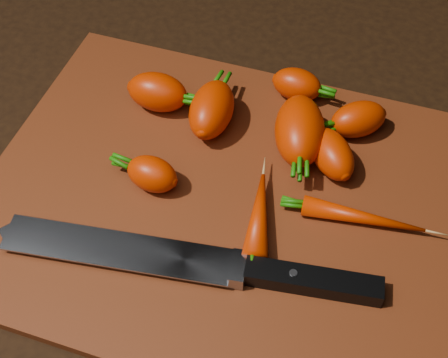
% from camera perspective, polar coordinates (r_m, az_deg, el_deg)
% --- Properties ---
extents(ground, '(2.00, 2.00, 0.01)m').
position_cam_1_polar(ground, '(0.67, -0.27, -2.48)').
color(ground, black).
extents(cutting_board, '(0.50, 0.40, 0.01)m').
position_cam_1_polar(cutting_board, '(0.66, -0.27, -1.93)').
color(cutting_board, maroon).
rests_on(cutting_board, ground).
extents(carrot_0, '(0.07, 0.05, 0.05)m').
position_cam_1_polar(carrot_0, '(0.73, -6.10, 7.91)').
color(carrot_0, '#BF2800').
rests_on(carrot_0, cutting_board).
extents(carrot_1, '(0.06, 0.04, 0.04)m').
position_cam_1_polar(carrot_1, '(0.65, -6.59, 0.45)').
color(carrot_1, '#BF2800').
rests_on(carrot_1, cutting_board).
extents(carrot_2, '(0.08, 0.11, 0.05)m').
position_cam_1_polar(carrot_2, '(0.68, 6.93, 4.42)').
color(carrot_2, '#BF2800').
rests_on(carrot_2, cutting_board).
extents(carrot_3, '(0.05, 0.09, 0.05)m').
position_cam_1_polar(carrot_3, '(0.70, -1.14, 6.37)').
color(carrot_3, '#BF2800').
rests_on(carrot_3, cutting_board).
extents(carrot_4, '(0.08, 0.07, 0.04)m').
position_cam_1_polar(carrot_4, '(0.72, 12.18, 5.37)').
color(carrot_4, '#BF2800').
rests_on(carrot_4, cutting_board).
extents(carrot_5, '(0.06, 0.04, 0.04)m').
position_cam_1_polar(carrot_5, '(0.75, 6.69, 8.58)').
color(carrot_5, '#BF2800').
rests_on(carrot_5, cutting_board).
extents(carrot_6, '(0.07, 0.08, 0.04)m').
position_cam_1_polar(carrot_6, '(0.68, 9.82, 2.27)').
color(carrot_6, '#BF2800').
rests_on(carrot_6, cutting_board).
extents(carrot_7, '(0.12, 0.03, 0.02)m').
position_cam_1_polar(carrot_7, '(0.64, 12.59, -3.47)').
color(carrot_7, '#BF2800').
rests_on(carrot_7, cutting_board).
extents(carrot_8, '(0.05, 0.10, 0.03)m').
position_cam_1_polar(carrot_8, '(0.63, 3.22, -3.26)').
color(carrot_8, '#BF2800').
rests_on(carrot_8, cutting_board).
extents(knife, '(0.37, 0.08, 0.02)m').
position_cam_1_polar(knife, '(0.61, -7.78, -6.71)').
color(knife, gray).
rests_on(knife, cutting_board).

